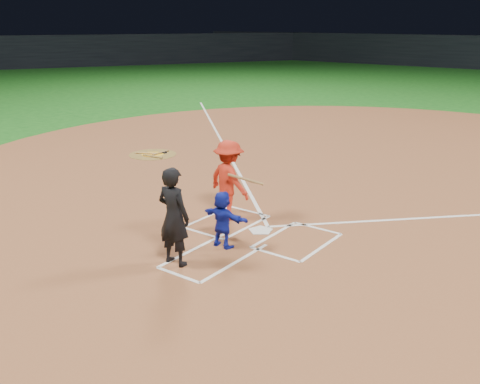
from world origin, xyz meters
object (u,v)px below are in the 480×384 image
Objects in this scene: home_plate at (261,230)px; batter_at_plate at (229,180)px; umpire at (174,217)px; on_deck_circle at (153,154)px; catcher at (223,219)px.

home_plate is 0.31× the size of batter_at_plate.
home_plate is at bearing -100.74° from umpire.
on_deck_circle is at bearing 150.45° from batter_at_plate.
home_plate is 0.30× the size of umpire.
home_plate is at bearing -27.12° from on_deck_circle.
umpire is at bearing 80.69° from home_plate.
on_deck_circle is 8.69m from catcher.
on_deck_circle is (-7.28, 3.73, -0.00)m from home_plate.
batter_at_plate is (-1.09, 0.22, 0.97)m from home_plate.
on_deck_circle is at bearing -33.15° from catcher.
on_deck_circle is 1.37× the size of catcher.
on_deck_circle is 7.18m from batter_at_plate.
batter_at_plate is (-0.69, 2.66, -0.02)m from umpire.
umpire is at bearing -75.51° from batter_at_plate.
catcher is 0.64× the size of batter_at_plate.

